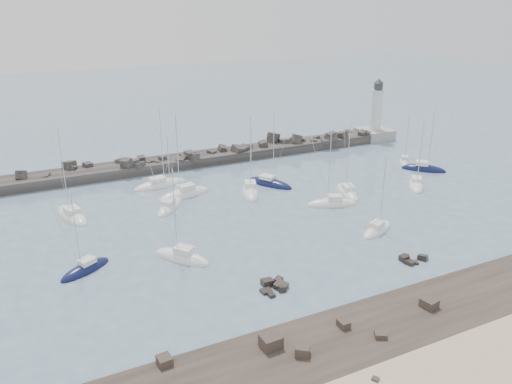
# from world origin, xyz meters

# --- Properties ---
(ground) EXTENTS (400.00, 400.00, 0.00)m
(ground) POSITION_xyz_m (0.00, 0.00, 0.00)
(ground) COLOR slate
(ground) RESTS_ON ground
(rock_shelf) EXTENTS (140.00, 12.04, 1.89)m
(rock_shelf) POSITION_xyz_m (-0.01, -21.98, 0.02)
(rock_shelf) COLOR #2C231E
(rock_shelf) RESTS_ON ground
(rock_cluster_near) EXTENTS (3.53, 3.36, 1.38)m
(rock_cluster_near) POSITION_xyz_m (-4.60, -9.41, 0.11)
(rock_cluster_near) COLOR black
(rock_cluster_near) RESTS_ON ground
(rock_cluster_far) EXTENTS (3.83, 2.69, 1.28)m
(rock_cluster_far) POSITION_xyz_m (13.75, -11.41, 0.10)
(rock_cluster_far) COLOR black
(rock_cluster_far) RESTS_ON ground
(breakwater) EXTENTS (115.00, 7.27, 5.37)m
(breakwater) POSITION_xyz_m (-7.33, 37.96, 0.35)
(breakwater) COLOR #2D2A28
(breakwater) RESTS_ON ground
(lighthouse) EXTENTS (7.00, 7.00, 14.60)m
(lighthouse) POSITION_xyz_m (47.00, 38.00, 3.09)
(lighthouse) COLOR gray
(lighthouse) RESTS_ON ground
(sailboat_1) EXTENTS (5.05, 9.55, 14.36)m
(sailboat_1) POSITION_xyz_m (-22.49, 21.35, 0.14)
(sailboat_1) COLOR white
(sailboat_1) RESTS_ON ground
(sailboat_2) EXTENTS (6.97, 5.24, 10.93)m
(sailboat_2) POSITION_xyz_m (-23.02, 3.82, 0.13)
(sailboat_2) COLOR #0D133A
(sailboat_2) RESTS_ON ground
(sailboat_3) EXTENTS (6.73, 7.57, 12.32)m
(sailboat_3) POSITION_xyz_m (-8.32, 18.18, 0.13)
(sailboat_3) COLOR white
(sailboat_3) RESTS_ON ground
(sailboat_4) EXTENTS (9.99, 4.25, 15.17)m
(sailboat_4) POSITION_xyz_m (-6.94, 28.59, 0.14)
(sailboat_4) COLOR white
(sailboat_4) RESTS_ON ground
(sailboat_5) EXTENTS (6.77, 7.87, 12.82)m
(sailboat_5) POSITION_xyz_m (-11.76, 1.59, 0.15)
(sailboat_5) COLOR white
(sailboat_5) RESTS_ON ground
(sailboat_6) EXTENTS (5.85, 9.34, 14.24)m
(sailboat_6) POSITION_xyz_m (5.86, 18.83, 0.15)
(sailboat_6) COLOR white
(sailboat_6) RESTS_ON ground
(sailboat_7) EXTENTS (7.52, 5.05, 11.57)m
(sailboat_7) POSITION_xyz_m (15.42, -2.59, 0.14)
(sailboat_7) COLOR white
(sailboat_7) RESTS_ON ground
(sailboat_8) EXTENTS (6.81, 9.15, 14.06)m
(sailboat_8) POSITION_xyz_m (10.58, 20.89, 0.13)
(sailboat_8) COLOR #0D133A
(sailboat_8) RESTS_ON ground
(sailboat_9) EXTENTS (8.35, 5.11, 12.78)m
(sailboat_9) POSITION_xyz_m (15.01, 8.17, 0.15)
(sailboat_9) COLOR white
(sailboat_9) RESTS_ON ground
(sailboat_10) EXTENTS (4.78, 8.57, 12.98)m
(sailboat_10) POSITION_xyz_m (20.32, 11.42, 0.14)
(sailboat_10) COLOR white
(sailboat_10) RESTS_ON ground
(sailboat_11) EXTENTS (7.10, 7.81, 12.73)m
(sailboat_11) POSITION_xyz_m (33.25, 9.11, 0.13)
(sailboat_11) COLOR white
(sailboat_11) RESTS_ON ground
(sailboat_12) EXTENTS (5.42, 5.77, 9.83)m
(sailboat_12) POSITION_xyz_m (40.71, 20.50, 0.14)
(sailboat_12) COLOR white
(sailboat_12) RESTS_ON ground
(sailboat_13) EXTENTS (7.45, 7.65, 13.06)m
(sailboat_13) POSITION_xyz_m (40.62, 15.10, 0.15)
(sailboat_13) COLOR #0D133A
(sailboat_13) RESTS_ON ground
(sailboat_14) EXTENTS (9.85, 4.82, 15.03)m
(sailboat_14) POSITION_xyz_m (-4.66, 22.23, 0.16)
(sailboat_14) COLOR white
(sailboat_14) RESTS_ON ground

